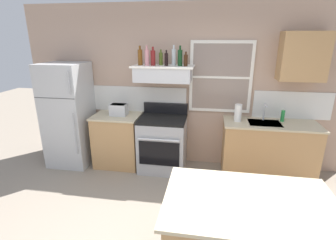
{
  "coord_description": "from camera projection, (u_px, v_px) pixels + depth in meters",
  "views": [
    {
      "loc": [
        0.49,
        -2.01,
        2.17
      ],
      "look_at": [
        -0.05,
        1.2,
        1.1
      ],
      "focal_mm": 27.1,
      "sensor_mm": 36.0,
      "label": 1
    }
  ],
  "objects": [
    {
      "name": "stove_range",
      "position": [
        163.0,
        143.0,
        4.28
      ],
      "size": [
        0.76,
        0.69,
        1.09
      ],
      "color": "#9EA0A5",
      "rests_on": "ground_plane"
    },
    {
      "name": "sink_faucet",
      "position": [
        265.0,
        110.0,
        3.96
      ],
      "size": [
        0.03,
        0.17,
        0.28
      ],
      "color": "silver",
      "rests_on": "counter_right_with_sink"
    },
    {
      "name": "upper_cabinet_right",
      "position": [
        303.0,
        56.0,
        3.68
      ],
      "size": [
        0.64,
        0.32,
        0.7
      ],
      "color": "tan"
    },
    {
      "name": "back_wall",
      "position": [
        183.0,
        88.0,
        4.3
      ],
      "size": [
        5.4,
        0.11,
        2.7
      ],
      "color": "tan",
      "rests_on": "ground_plane"
    },
    {
      "name": "bottle_rose_pink",
      "position": [
        147.0,
        57.0,
        3.92
      ],
      "size": [
        0.07,
        0.07,
        0.3
      ],
      "color": "#C67F84",
      "rests_on": "range_hood_shelf"
    },
    {
      "name": "bottle_dark_green_wine",
      "position": [
        180.0,
        57.0,
        3.86
      ],
      "size": [
        0.07,
        0.07,
        0.3
      ],
      "color": "#143819",
      "rests_on": "range_hood_shelf"
    },
    {
      "name": "dish_soap_bottle",
      "position": [
        283.0,
        116.0,
        3.95
      ],
      "size": [
        0.06,
        0.06,
        0.18
      ],
      "primitive_type": "cylinder",
      "color": "#268C3F",
      "rests_on": "counter_right_with_sink"
    },
    {
      "name": "bottle_brown_stout",
      "position": [
        186.0,
        60.0,
        3.84
      ],
      "size": [
        0.06,
        0.06,
        0.22
      ],
      "color": "#381E0F",
      "rests_on": "range_hood_shelf"
    },
    {
      "name": "counter_right_with_sink",
      "position": [
        268.0,
        150.0,
        4.05
      ],
      "size": [
        1.43,
        0.63,
        0.91
      ],
      "color": "tan",
      "rests_on": "ground_plane"
    },
    {
      "name": "paper_towel_roll",
      "position": [
        238.0,
        113.0,
        3.95
      ],
      "size": [
        0.11,
        0.11,
        0.27
      ],
      "primitive_type": "cylinder",
      "color": "white",
      "rests_on": "counter_right_with_sink"
    },
    {
      "name": "bottle_red_label_wine",
      "position": [
        153.0,
        58.0,
        3.92
      ],
      "size": [
        0.07,
        0.07,
        0.28
      ],
      "color": "maroon",
      "rests_on": "range_hood_shelf"
    },
    {
      "name": "bottle_clear_tall",
      "position": [
        174.0,
        57.0,
        3.96
      ],
      "size": [
        0.06,
        0.06,
        0.31
      ],
      "color": "silver",
      "rests_on": "range_hood_shelf"
    },
    {
      "name": "counter_left_of_stove",
      "position": [
        118.0,
        140.0,
        4.44
      ],
      "size": [
        0.79,
        0.63,
        0.91
      ],
      "color": "tan",
      "rests_on": "ground_plane"
    },
    {
      "name": "range_hood_shelf",
      "position": [
        163.0,
        73.0,
        4.01
      ],
      "size": [
        0.96,
        0.52,
        0.24
      ],
      "color": "silver"
    },
    {
      "name": "bottle_amber_wine",
      "position": [
        140.0,
        57.0,
        3.97
      ],
      "size": [
        0.07,
        0.07,
        0.3
      ],
      "color": "brown",
      "rests_on": "range_hood_shelf"
    },
    {
      "name": "bottle_olive_oil_square",
      "position": [
        161.0,
        59.0,
        3.99
      ],
      "size": [
        0.06,
        0.06,
        0.24
      ],
      "color": "#4C601E",
      "rests_on": "range_hood_shelf"
    },
    {
      "name": "bottle_balsamic_dark",
      "position": [
        166.0,
        59.0,
        3.88
      ],
      "size": [
        0.06,
        0.06,
        0.24
      ],
      "color": "black",
      "rests_on": "range_hood_shelf"
    },
    {
      "name": "refrigerator",
      "position": [
        69.0,
        115.0,
        4.38
      ],
      "size": [
        0.7,
        0.72,
        1.77
      ],
      "color": "#B7BABC",
      "rests_on": "ground_plane"
    },
    {
      "name": "toaster",
      "position": [
        119.0,
        109.0,
        4.26
      ],
      "size": [
        0.3,
        0.2,
        0.19
      ],
      "color": "silver",
      "rests_on": "counter_left_of_stove"
    }
  ]
}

